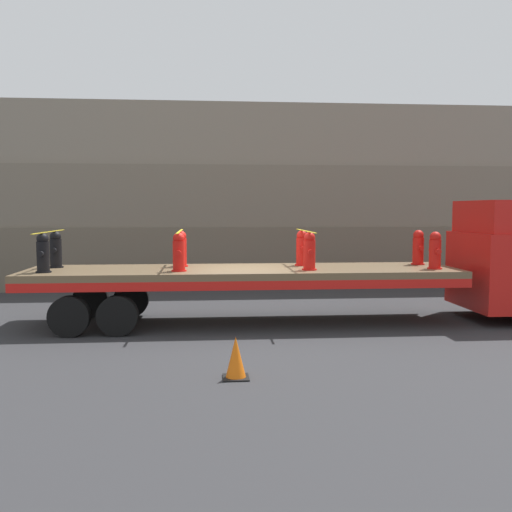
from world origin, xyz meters
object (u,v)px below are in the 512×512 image
object	(u,v)px
fire_hydrant_red_far_1	(181,249)
fire_hydrant_red_near_3	(435,251)
fire_hydrant_black_far_0	(56,250)
fire_hydrant_red_near_1	(179,252)
fire_hydrant_red_far_2	(302,248)
traffic_cone	(236,358)
fire_hydrant_red_near_2	(309,252)
fire_hydrant_red_far_3	(418,248)
truck_cab	(511,260)
fire_hydrant_black_near_0	(43,253)
flatbed_trailer	(219,278)

from	to	relation	value
fire_hydrant_red_far_1	fire_hydrant_red_near_3	size ratio (longest dim) A/B	1.00
fire_hydrant_black_far_0	fire_hydrant_red_far_1	world-z (taller)	same
fire_hydrant_red_near_1	fire_hydrant_red_far_2	world-z (taller)	same
fire_hydrant_red_near_1	fire_hydrant_red_far_2	size ratio (longest dim) A/B	1.00
fire_hydrant_red_near_1	fire_hydrant_red_far_2	distance (m)	3.20
fire_hydrant_red_near_1	traffic_cone	xyz separation A→B (m)	(1.09, -3.94, -1.43)
fire_hydrant_red_near_1	fire_hydrant_red_near_2	distance (m)	3.01
fire_hydrant_red_near_2	fire_hydrant_red_far_2	xyz separation A→B (m)	(0.00, 1.08, 0.00)
fire_hydrant_red_far_1	traffic_cone	distance (m)	5.33
fire_hydrant_red_far_2	traffic_cone	distance (m)	5.56
fire_hydrant_red_near_1	traffic_cone	size ratio (longest dim) A/B	1.29
fire_hydrant_red_near_1	fire_hydrant_red_far_3	xyz separation A→B (m)	(6.01, 1.08, 0.00)
fire_hydrant_black_far_0	fire_hydrant_red_near_1	distance (m)	3.20
fire_hydrant_red_near_1	fire_hydrant_red_far_3	distance (m)	6.11
fire_hydrant_red_far_2	fire_hydrant_red_near_1	bearing A→B (deg)	-160.20
fire_hydrant_red_near_2	fire_hydrant_red_far_3	bearing A→B (deg)	19.80
truck_cab	traffic_cone	xyz separation A→B (m)	(-7.12, -4.48, -1.15)
truck_cab	fire_hydrant_red_far_3	xyz separation A→B (m)	(-2.20, 0.54, 0.28)
fire_hydrant_red_near_3	fire_hydrant_black_far_0	bearing A→B (deg)	173.16
traffic_cone	fire_hydrant_red_far_3	bearing A→B (deg)	45.58
fire_hydrant_red_near_3	fire_hydrant_red_far_3	world-z (taller)	same
truck_cab	fire_hydrant_red_far_2	distance (m)	5.24
fire_hydrant_black_far_0	fire_hydrant_red_far_1	xyz separation A→B (m)	(3.01, 0.00, 0.00)
fire_hydrant_red_far_1	fire_hydrant_red_far_2	world-z (taller)	same
traffic_cone	truck_cab	bearing A→B (deg)	32.18
fire_hydrant_red_near_3	traffic_cone	bearing A→B (deg)	-141.33
fire_hydrant_red_near_2	fire_hydrant_red_far_2	world-z (taller)	same
truck_cab	fire_hydrant_red_near_1	xyz separation A→B (m)	(-8.21, -0.54, 0.28)
fire_hydrant_black_near_0	fire_hydrant_red_near_1	distance (m)	3.01
flatbed_trailer	fire_hydrant_red_far_2	bearing A→B (deg)	14.48
fire_hydrant_black_near_0	fire_hydrant_red_far_1	size ratio (longest dim) A/B	1.00
fire_hydrant_red_far_1	fire_hydrant_red_far_2	bearing A→B (deg)	0.00
fire_hydrant_red_far_1	fire_hydrant_red_near_2	distance (m)	3.20
flatbed_trailer	fire_hydrant_black_far_0	bearing A→B (deg)	172.13
fire_hydrant_red_near_1	fire_hydrant_red_far_1	world-z (taller)	same
fire_hydrant_black_near_0	flatbed_trailer	bearing A→B (deg)	7.87
fire_hydrant_red_far_1	fire_hydrant_red_far_3	xyz separation A→B (m)	(6.01, 0.00, 0.00)
fire_hydrant_black_near_0	fire_hydrant_red_far_1	xyz separation A→B (m)	(3.01, 1.08, 0.00)
truck_cab	fire_hydrant_black_near_0	size ratio (longest dim) A/B	3.35
traffic_cone	fire_hydrant_red_far_2	bearing A→B (deg)	69.14
fire_hydrant_red_far_3	fire_hydrant_red_far_2	bearing A→B (deg)	180.00
truck_cab	fire_hydrant_red_far_1	bearing A→B (deg)	176.23
fire_hydrant_black_near_0	fire_hydrant_red_far_3	xyz separation A→B (m)	(9.02, 1.08, 0.00)
fire_hydrant_red_near_3	fire_hydrant_red_far_3	distance (m)	1.08
fire_hydrant_red_near_2	traffic_cone	xyz separation A→B (m)	(-1.91, -3.94, -1.43)
fire_hydrant_black_near_0	fire_hydrant_red_near_3	world-z (taller)	same
fire_hydrant_red_near_1	traffic_cone	world-z (taller)	fire_hydrant_red_near_1
fire_hydrant_black_near_0	fire_hydrant_red_near_1	bearing A→B (deg)	0.00
fire_hydrant_black_near_0	fire_hydrant_red_far_3	bearing A→B (deg)	6.84
truck_cab	fire_hydrant_red_near_1	size ratio (longest dim) A/B	3.35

